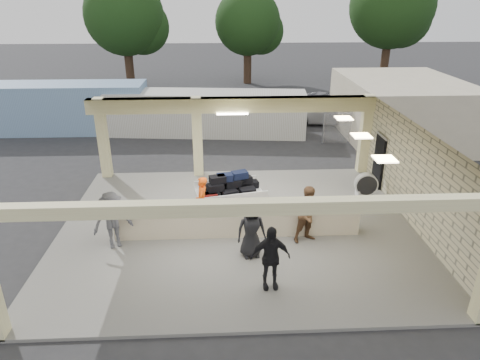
{
  "coord_description": "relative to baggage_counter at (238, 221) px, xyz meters",
  "views": [
    {
      "loc": [
        -0.5,
        -12.82,
        7.47
      ],
      "look_at": [
        0.15,
        1.0,
        1.41
      ],
      "focal_mm": 32.0,
      "sensor_mm": 36.0,
      "label": 1
    }
  ],
  "objects": [
    {
      "name": "passenger_b",
      "position": [
        0.75,
        -2.8,
        0.44
      ],
      "size": [
        1.11,
        0.46,
        1.85
      ],
      "primitive_type": "imported",
      "rotation": [
        0.0,
        0.0,
        0.06
      ],
      "color": "black",
      "rests_on": "pavilion"
    },
    {
      "name": "pavilion",
      "position": [
        0.21,
        1.16,
        0.76
      ],
      "size": [
        12.01,
        10.0,
        3.55
      ],
      "color": "slate",
      "rests_on": "ground"
    },
    {
      "name": "car_dark",
      "position": [
        6.32,
        14.61,
        0.16
      ],
      "size": [
        4.74,
        3.22,
        1.49
      ],
      "primitive_type": "imported",
      "rotation": [
        0.0,
        0.0,
        1.16
      ],
      "color": "black",
      "rests_on": "ground"
    },
    {
      "name": "tree_mid",
      "position": [
        2.32,
        26.66,
        4.38
      ],
      "size": [
        6.0,
        5.6,
        8.0
      ],
      "color": "#382619",
      "rests_on": "ground"
    },
    {
      "name": "fence",
      "position": [
        11.0,
        9.5,
        0.47
      ],
      "size": [
        12.06,
        0.06,
        2.03
      ],
      "color": "gray",
      "rests_on": "ground"
    },
    {
      "name": "car_white_a",
      "position": [
        6.47,
        13.46,
        0.19
      ],
      "size": [
        5.86,
        3.62,
        1.56
      ],
      "primitive_type": "imported",
      "rotation": [
        0.0,
        0.0,
        1.37
      ],
      "color": "silver",
      "rests_on": "ground"
    },
    {
      "name": "car_white_b",
      "position": [
        12.03,
        13.39,
        0.06
      ],
      "size": [
        4.3,
        2.22,
        1.3
      ],
      "primitive_type": "imported",
      "rotation": [
        0.0,
        0.0,
        1.75
      ],
      "color": "silver",
      "rests_on": "ground"
    },
    {
      "name": "luggage_cart",
      "position": [
        -0.24,
        1.87,
        0.3
      ],
      "size": [
        2.68,
        1.97,
        1.41
      ],
      "rotation": [
        0.0,
        0.0,
        0.21
      ],
      "color": "silver",
      "rests_on": "pavilion"
    },
    {
      "name": "baggage_counter",
      "position": [
        0.0,
        0.0,
        0.0
      ],
      "size": [
        8.2,
        0.58,
        0.98
      ],
      "color": "beige",
      "rests_on": "pavilion"
    },
    {
      "name": "tree_right",
      "position": [
        14.32,
        25.66,
        5.63
      ],
      "size": [
        7.2,
        7.0,
        10.0
      ],
      "color": "#382619",
      "rests_on": "ground"
    },
    {
      "name": "drum_fan",
      "position": [
        5.13,
        2.62,
        0.04
      ],
      "size": [
        0.9,
        0.49,
        0.98
      ],
      "rotation": [
        0.0,
        0.0,
        -0.05
      ],
      "color": "silver",
      "rests_on": "pavilion"
    },
    {
      "name": "adjacent_building",
      "position": [
        9.5,
        10.5,
        1.01
      ],
      "size": [
        6.0,
        8.0,
        3.2
      ],
      "primitive_type": "cube",
      "color": "beige",
      "rests_on": "ground"
    },
    {
      "name": "baggage_handler",
      "position": [
        -1.19,
        0.8,
        0.38
      ],
      "size": [
        0.38,
        0.65,
        1.72
      ],
      "primitive_type": "imported",
      "rotation": [
        0.0,
        0.0,
        4.65
      ],
      "color": "#F34E0C",
      "rests_on": "pavilion"
    },
    {
      "name": "container_blue",
      "position": [
        -10.2,
        12.45,
        0.8
      ],
      "size": [
        10.66,
        2.6,
        2.77
      ],
      "primitive_type": "cube",
      "rotation": [
        0.0,
        0.0,
        -0.0
      ],
      "color": "#789BC0",
      "rests_on": "ground"
    },
    {
      "name": "container_white",
      "position": [
        -1.29,
        11.52,
        0.62
      ],
      "size": [
        11.32,
        3.34,
        2.42
      ],
      "primitive_type": "cube",
      "rotation": [
        0.0,
        0.0,
        -0.1
      ],
      "color": "silver",
      "rests_on": "ground"
    },
    {
      "name": "passenger_a",
      "position": [
        2.24,
        -0.5,
        0.46
      ],
      "size": [
        1.01,
        0.7,
        1.9
      ],
      "primitive_type": "imported",
      "rotation": [
        0.0,
        0.0,
        0.35
      ],
      "color": "brown",
      "rests_on": "pavilion"
    },
    {
      "name": "tree_left",
      "position": [
        -7.68,
        24.66,
        5.0
      ],
      "size": [
        6.6,
        6.3,
        9.0
      ],
      "color": "#382619",
      "rests_on": "ground"
    },
    {
      "name": "ground",
      "position": [
        0.0,
        0.5,
        -0.59
      ],
      "size": [
        120.0,
        120.0,
        0.0
      ],
      "primitive_type": "plane",
      "color": "#28282A",
      "rests_on": "ground"
    },
    {
      "name": "passenger_d",
      "position": [
        0.36,
        -1.26,
        0.41
      ],
      "size": [
        0.93,
        0.5,
        1.8
      ],
      "primitive_type": "imported",
      "rotation": [
        0.0,
        0.0,
        0.17
      ],
      "color": "black",
      "rests_on": "pavilion"
    },
    {
      "name": "passenger_c",
      "position": [
        -3.9,
        -0.56,
        0.45
      ],
      "size": [
        1.28,
        0.9,
        1.88
      ],
      "primitive_type": "imported",
      "rotation": [
        0.0,
        0.0,
        0.44
      ],
      "color": "#4E4E53",
      "rests_on": "pavilion"
    }
  ]
}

